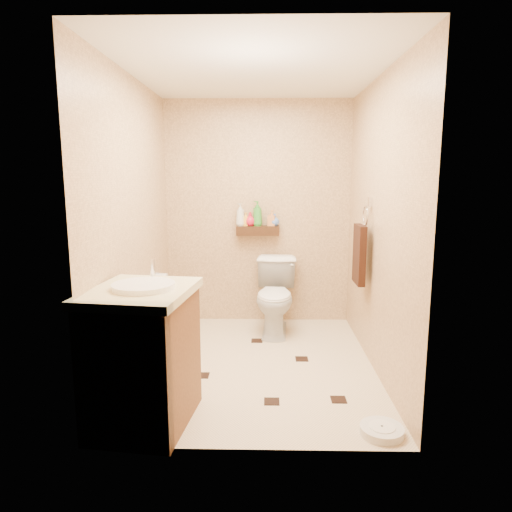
{
  "coord_description": "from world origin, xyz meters",
  "views": [
    {
      "loc": [
        0.09,
        -3.71,
        1.6
      ],
      "look_at": [
        0.0,
        0.25,
        0.9
      ],
      "focal_mm": 32.0,
      "sensor_mm": 36.0,
      "label": 1
    }
  ],
  "objects": [
    {
      "name": "bottle_b",
      "position": [
        -0.13,
        1.17,
        1.14
      ],
      "size": [
        0.09,
        0.09,
        0.14
      ],
      "primitive_type": "imported",
      "rotation": [
        0.0,
        0.0,
        0.76
      ],
      "color": "yellow",
      "rests_on": "wall_shelf"
    },
    {
      "name": "wall_shelf",
      "position": [
        0.0,
        1.17,
        1.02
      ],
      "size": [
        0.46,
        0.14,
        0.1
      ],
      "primitive_type": "cube",
      "color": "#3B1E10",
      "rests_on": "wall_back"
    },
    {
      "name": "bottle_f",
      "position": [
        0.18,
        1.17,
        1.14
      ],
      "size": [
        0.14,
        0.14,
        0.13
      ],
      "primitive_type": "imported",
      "rotation": [
        0.0,
        0.0,
        2.23
      ],
      "color": "#5176CA",
      "rests_on": "wall_shelf"
    },
    {
      "name": "ceiling",
      "position": [
        0.0,
        0.0,
        2.4
      ],
      "size": [
        2.0,
        2.5,
        0.02
      ],
      "primitive_type": "cube",
      "color": "silver",
      "rests_on": "wall_back"
    },
    {
      "name": "wall_left",
      "position": [
        -1.0,
        0.0,
        1.2
      ],
      "size": [
        0.04,
        2.5,
        2.4
      ],
      "primitive_type": "cube",
      "color": "tan",
      "rests_on": "ground"
    },
    {
      "name": "bottle_e",
      "position": [
        0.15,
        1.17,
        1.16
      ],
      "size": [
        0.1,
        0.09,
        0.17
      ],
      "primitive_type": "imported",
      "rotation": [
        0.0,
        0.0,
        1.32
      ],
      "color": "#CA7C43",
      "rests_on": "wall_shelf"
    },
    {
      "name": "floor_accents",
      "position": [
        0.02,
        -0.06,
        0.0
      ],
      "size": [
        1.35,
        1.33,
        0.01
      ],
      "color": "black",
      "rests_on": "ground"
    },
    {
      "name": "wall_front",
      "position": [
        0.0,
        -1.25,
        1.2
      ],
      "size": [
        2.0,
        0.04,
        2.4
      ],
      "primitive_type": "cube",
      "color": "tan",
      "rests_on": "ground"
    },
    {
      "name": "bathroom_scale",
      "position": [
        0.82,
        -1.07,
        0.03
      ],
      "size": [
        0.32,
        0.32,
        0.06
      ],
      "rotation": [
        0.0,
        0.0,
        0.18
      ],
      "color": "silver",
      "rests_on": "ground"
    },
    {
      "name": "wall_back",
      "position": [
        0.0,
        1.25,
        1.2
      ],
      "size": [
        2.0,
        0.04,
        2.4
      ],
      "primitive_type": "cube",
      "color": "tan",
      "rests_on": "ground"
    },
    {
      "name": "bottle_a",
      "position": [
        -0.19,
        1.17,
        1.19
      ],
      "size": [
        0.13,
        0.13,
        0.24
      ],
      "primitive_type": "imported",
      "rotation": [
        0.0,
        0.0,
        4.03
      ],
      "color": "beige",
      "rests_on": "wall_shelf"
    },
    {
      "name": "vanity",
      "position": [
        -0.7,
        -0.95,
        0.47
      ],
      "size": [
        0.7,
        0.81,
        1.05
      ],
      "rotation": [
        0.0,
        0.0,
        -0.13
      ],
      "color": "brown",
      "rests_on": "ground"
    },
    {
      "name": "bottle_d",
      "position": [
        -0.0,
        1.17,
        1.2
      ],
      "size": [
        0.15,
        0.15,
        0.27
      ],
      "primitive_type": "imported",
      "rotation": [
        0.0,
        0.0,
        4.02
      ],
      "color": "#33892D",
      "rests_on": "wall_shelf"
    },
    {
      "name": "ground",
      "position": [
        0.0,
        0.0,
        0.0
      ],
      "size": [
        2.5,
        2.5,
        0.0
      ],
      "primitive_type": "plane",
      "color": "beige",
      "rests_on": "ground"
    },
    {
      "name": "wall_right",
      "position": [
        1.0,
        0.0,
        1.2
      ],
      "size": [
        0.04,
        2.5,
        2.4
      ],
      "primitive_type": "cube",
      "color": "tan",
      "rests_on": "ground"
    },
    {
      "name": "toilet_brush",
      "position": [
        -0.81,
        1.07,
        0.16
      ],
      "size": [
        0.1,
        0.1,
        0.46
      ],
      "color": "#1B6E5F",
      "rests_on": "ground"
    },
    {
      "name": "toilet_paper",
      "position": [
        -0.94,
        0.65,
        0.6
      ],
      "size": [
        0.12,
        0.11,
        0.12
      ],
      "color": "silver",
      "rests_on": "wall_left"
    },
    {
      "name": "toilet",
      "position": [
        0.19,
        0.83,
        0.38
      ],
      "size": [
        0.46,
        0.76,
        0.75
      ],
      "primitive_type": "imported",
      "rotation": [
        0.0,
        0.0,
        -0.05
      ],
      "color": "white",
      "rests_on": "ground"
    },
    {
      "name": "bottle_c",
      "position": [
        -0.08,
        1.17,
        1.14
      ],
      "size": [
        0.16,
        0.16,
        0.15
      ],
      "primitive_type": "imported",
      "rotation": [
        0.0,
        0.0,
        0.58
      ],
      "color": "red",
      "rests_on": "wall_shelf"
    },
    {
      "name": "towel_ring",
      "position": [
        0.91,
        0.25,
        0.95
      ],
      "size": [
        0.12,
        0.3,
        0.76
      ],
      "color": "silver",
      "rests_on": "wall_right"
    }
  ]
}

